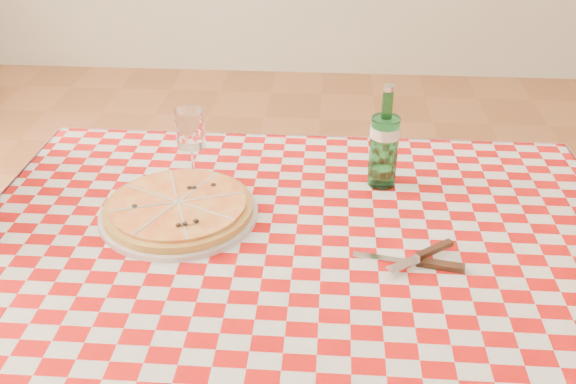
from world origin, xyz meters
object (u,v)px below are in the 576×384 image
at_px(dining_table, 296,274).
at_px(pizza_plate, 179,207).
at_px(water_bottle, 385,137).
at_px(wine_glass, 192,145).

height_order(dining_table, pizza_plate, pizza_plate).
relative_size(water_bottle, wine_glass, 1.43).
relative_size(pizza_plate, wine_glass, 1.99).
xyz_separation_m(dining_table, wine_glass, (-0.25, 0.21, 0.18)).
bearing_deg(water_bottle, dining_table, -129.65).
bearing_deg(pizza_plate, dining_table, -11.48).
bearing_deg(wine_glass, water_bottle, -0.11).
distance_m(water_bottle, wine_glass, 0.42).
distance_m(pizza_plate, water_bottle, 0.46).
bearing_deg(dining_table, water_bottle, 50.35).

